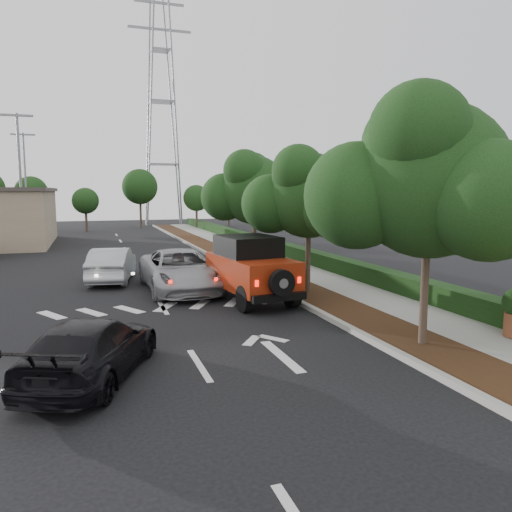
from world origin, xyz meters
name	(u,v)px	position (x,y,z in m)	size (l,w,h in m)	color
ground	(199,365)	(0.00, 0.00, 0.00)	(120.00, 120.00, 0.00)	black
curb	(241,272)	(4.60, 12.00, 0.07)	(0.20, 70.00, 0.15)	#9E9B93
planting_strip	(261,271)	(5.60, 12.00, 0.06)	(1.80, 70.00, 0.12)	black
sidewalk	(297,269)	(7.50, 12.00, 0.06)	(2.00, 70.00, 0.12)	gray
hedge	(322,261)	(8.90, 12.00, 0.40)	(0.80, 70.00, 0.80)	black
transmission_tower	(164,225)	(6.00, 48.00, 0.00)	(7.00, 4.00, 28.00)	slate
street_tree_near	(422,347)	(5.60, -0.50, 0.00)	(3.80, 3.80, 5.92)	black
street_tree_mid	(307,294)	(5.60, 6.50, 0.00)	(3.20, 3.20, 5.32)	black
street_tree_far	(254,269)	(5.60, 13.00, 0.00)	(3.40, 3.40, 5.62)	black
light_pole_a	(25,250)	(-6.50, 26.00, 0.00)	(2.00, 0.22, 9.00)	slate
light_pole_b	(29,235)	(-7.50, 38.00, 0.00)	(2.00, 0.22, 9.00)	slate
red_jeep	(249,268)	(3.14, 6.15, 1.18)	(2.45, 4.68, 2.32)	black
silver_suv_ahead	(181,270)	(1.10, 8.67, 0.81)	(2.68, 5.81, 1.62)	#9E9FA5
black_suv_oncoming	(91,349)	(-2.30, -0.08, 0.65)	(1.81, 4.45, 1.29)	black
silver_sedan_oncoming	(112,265)	(-1.38, 11.68, 0.74)	(1.57, 4.49, 1.48)	#B5B9BD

